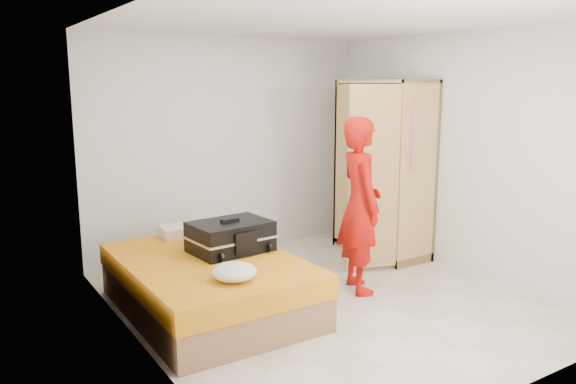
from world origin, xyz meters
TOP-DOWN VIEW (x-y plane):
  - room at (0.00, 0.00)m, footprint 4.00×4.02m
  - bed at (-1.05, 0.38)m, footprint 1.42×2.02m
  - wardrobe at (1.45, 0.87)m, footprint 1.15×1.20m
  - person at (0.45, 0.06)m, footprint 0.60×0.74m
  - suitcase at (-0.78, 0.46)m, footprint 0.77×0.60m
  - round_cushion at (-1.11, -0.27)m, footprint 0.37×0.37m
  - pillow at (-0.88, 1.23)m, footprint 0.60×0.33m

SIDE VIEW (x-z plane):
  - bed at x=-1.05m, z-range 0.00..0.50m
  - pillow at x=-0.88m, z-range 0.50..0.61m
  - round_cushion at x=-1.11m, z-range 0.50..0.64m
  - suitcase at x=-0.78m, z-range 0.48..0.80m
  - person at x=0.45m, z-range 0.00..1.75m
  - wardrobe at x=1.45m, z-range -0.05..2.05m
  - room at x=0.00m, z-range 0.00..2.60m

